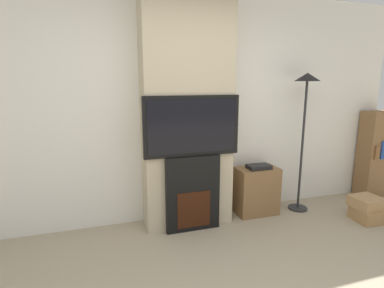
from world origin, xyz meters
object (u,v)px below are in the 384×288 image
Objects in this scene: box_stack at (369,209)px; media_stand at (256,190)px; floor_lamp at (306,102)px; bookshelf at (376,154)px; fireplace at (192,193)px; television at (192,126)px.

media_stand is (-1.22, 0.59, 0.17)m from box_stack.
bookshelf is at bearing 4.99° from floor_lamp.
media_stand is 0.52× the size of bookshelf.
fireplace is 2.19m from box_stack.
floor_lamp reaches higher than media_stand.
media_stand is at bearing 9.40° from television.
fireplace is at bearing -170.72° from media_stand.
bookshelf is at bearing 39.97° from box_stack.
media_stand is at bearing 174.44° from floor_lamp.
box_stack is 0.63× the size of media_stand.
floor_lamp reaches higher than television.
box_stack is (2.13, -0.44, -1.06)m from television.
television is at bearing -176.50° from floor_lamp.
fireplace is at bearing -175.82° from bookshelf.
television is at bearing 168.23° from box_stack.
box_stack is 1.37m from media_stand.
television is 0.60× the size of floor_lamp.
floor_lamp is 1.26m from media_stand.
box_stack is at bearing -25.97° from media_stand.
television is 0.85× the size of bookshelf.
floor_lamp is at bearing 3.42° from fireplace.
bookshelf is at bearing 1.84° from media_stand.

